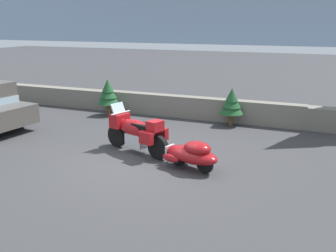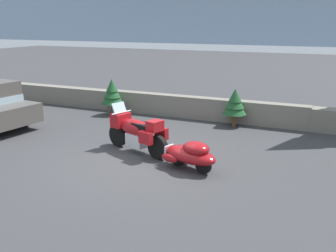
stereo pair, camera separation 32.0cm
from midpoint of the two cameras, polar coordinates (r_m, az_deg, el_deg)
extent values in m
plane|color=#38383A|center=(10.17, -4.01, -5.28)|extent=(80.00, 80.00, 0.00)
cube|color=slate|center=(18.68, -18.49, 4.72)|extent=(8.00, 0.52, 0.79)
cube|color=slate|center=(14.55, 5.47, 2.71)|extent=(8.00, 0.45, 0.83)
cube|color=#7F93AD|center=(103.67, 22.73, 16.59)|extent=(240.00, 80.00, 16.00)
cylinder|color=black|center=(11.34, -6.73, -1.40)|extent=(0.67, 0.34, 0.66)
cylinder|color=black|center=(10.20, -0.65, -3.21)|extent=(0.67, 0.34, 0.66)
cube|color=silver|center=(10.70, -3.67, -2.06)|extent=(0.71, 0.61, 0.36)
ellipsoid|color=maroon|center=(10.68, -4.07, -0.26)|extent=(1.28, 0.80, 0.48)
cube|color=maroon|center=(11.10, -6.31, 0.92)|extent=(0.51, 0.61, 0.40)
cube|color=#9EB7C6|center=(11.06, -6.53, 2.62)|extent=(0.32, 0.48, 0.34)
cube|color=black|center=(10.45, -2.95, -0.03)|extent=(0.64, 0.52, 0.16)
cube|color=maroon|center=(10.10, -1.07, 0.03)|extent=(0.43, 0.48, 0.28)
cube|color=maroon|center=(10.00, -2.46, -1.80)|extent=(0.43, 0.28, 0.32)
cube|color=maroon|center=(10.42, -0.12, -1.09)|extent=(0.43, 0.28, 0.32)
cylinder|color=silver|center=(11.01, -6.17, 2.04)|extent=(0.26, 0.68, 0.04)
cylinder|color=silver|center=(11.24, -6.60, -0.23)|extent=(0.26, 0.15, 0.54)
cylinder|color=black|center=(9.79, 2.41, -4.72)|extent=(0.45, 0.23, 0.44)
cylinder|color=black|center=(9.31, 6.30, -5.87)|extent=(0.45, 0.23, 0.44)
ellipsoid|color=maroon|center=(9.49, 4.32, -4.38)|extent=(1.64, 1.12, 0.40)
ellipsoid|color=maroon|center=(9.31, 5.22, -3.35)|extent=(0.86, 0.76, 0.32)
cube|color=silver|center=(9.92, 1.10, -3.56)|extent=(0.16, 0.32, 0.24)
ellipsoid|color=maroon|center=(9.54, 1.16, -4.86)|extent=(0.54, 0.30, 0.20)
ellipsoid|color=maroon|center=(10.00, 3.60, -3.93)|extent=(0.54, 0.30, 0.20)
cylinder|color=silver|center=(10.20, -0.54, -3.56)|extent=(0.68, 0.27, 0.05)
cylinder|color=black|center=(14.29, -20.41, 1.26)|extent=(0.70, 0.29, 0.68)
cylinder|color=brown|center=(15.28, -7.70, 2.44)|extent=(0.16, 0.16, 0.42)
cone|color=#1E5128|center=(15.16, -7.78, 4.62)|extent=(0.86, 0.86, 0.66)
cone|color=#1E5128|center=(15.13, -7.81, 5.36)|extent=(0.66, 0.66, 0.57)
cone|color=#1E5128|center=(15.09, -7.84, 6.10)|extent=(0.47, 0.47, 0.49)
cylinder|color=brown|center=(13.71, 10.56, 0.79)|extent=(0.16, 0.16, 0.39)
cone|color=#1E5128|center=(13.59, 10.67, 3.05)|extent=(0.84, 0.84, 0.62)
cone|color=#1E5128|center=(13.55, 10.71, 3.82)|extent=(0.65, 0.65, 0.54)
cone|color=#1E5128|center=(13.51, 10.75, 4.59)|extent=(0.46, 0.46, 0.46)
camera|label=1|loc=(0.16, -89.11, 0.24)|focal=40.55mm
camera|label=2|loc=(0.16, 90.89, -0.24)|focal=40.55mm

